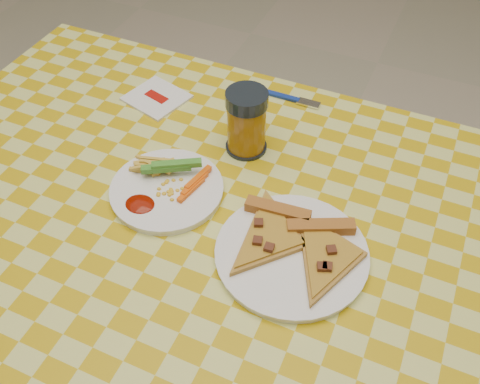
# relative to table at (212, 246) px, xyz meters

# --- Properties ---
(table) EXTENTS (1.28, 0.88, 0.76)m
(table) POSITION_rel_table_xyz_m (0.00, 0.00, 0.00)
(table) COLOR white
(table) RESTS_ON ground
(plate_left) EXTENTS (0.21, 0.21, 0.01)m
(plate_left) POSITION_rel_table_xyz_m (-0.10, 0.03, 0.08)
(plate_left) COLOR white
(plate_left) RESTS_ON table
(plate_right) EXTENTS (0.26, 0.26, 0.01)m
(plate_right) POSITION_rel_table_xyz_m (0.15, -0.02, 0.08)
(plate_right) COLOR white
(plate_right) RESTS_ON table
(fries_veggies) EXTENTS (0.16, 0.15, 0.04)m
(fries_veggies) POSITION_rel_table_xyz_m (-0.11, 0.04, 0.10)
(fries_veggies) COLOR gold
(fries_veggies) RESTS_ON plate_left
(pizza_slices) EXTENTS (0.28, 0.25, 0.02)m
(pizza_slices) POSITION_rel_table_xyz_m (0.16, -0.00, 0.09)
(pizza_slices) COLOR gold
(pizza_slices) RESTS_ON plate_right
(drink_glass) EXTENTS (0.08, 0.08, 0.13)m
(drink_glass) POSITION_rel_table_xyz_m (-0.02, 0.20, 0.14)
(drink_glass) COLOR black
(drink_glass) RESTS_ON table
(napkin) EXTENTS (0.14, 0.14, 0.01)m
(napkin) POSITION_rel_table_xyz_m (-0.26, 0.26, 0.08)
(napkin) COLOR white
(napkin) RESTS_ON table
(fork) EXTENTS (0.15, 0.02, 0.01)m
(fork) POSITION_rel_table_xyz_m (-0.00, 0.38, 0.08)
(fork) COLOR navy
(fork) RESTS_ON table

